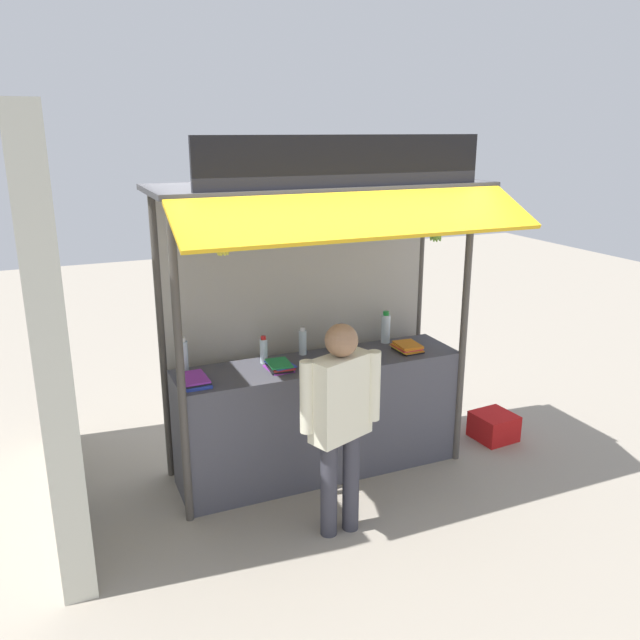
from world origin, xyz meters
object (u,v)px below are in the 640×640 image
(water_bottle_front_left, at_px, (386,328))
(magazine_stack_front_right, at_px, (407,347))
(magazine_stack_right, at_px, (280,366))
(banana_bunch_leftmost, at_px, (266,234))
(water_bottle_back_left, at_px, (183,357))
(vendor_person, at_px, (341,411))
(magazine_stack_mid_left, at_px, (195,380))
(banana_bunch_inner_left, at_px, (437,230))
(water_bottle_far_left, at_px, (303,342))
(banana_bunch_rightmost, at_px, (223,244))
(banana_bunch_inner_right, at_px, (321,231))
(plastic_crate, at_px, (494,426))
(water_bottle_rear_center, at_px, (341,341))
(water_bottle_center, at_px, (264,350))

(water_bottle_front_left, distance_m, magazine_stack_front_right, 0.30)
(magazine_stack_right, relative_size, banana_bunch_leftmost, 1.14)
(magazine_stack_front_right, distance_m, magazine_stack_right, 1.14)
(water_bottle_back_left, relative_size, vendor_person, 0.19)
(magazine_stack_mid_left, bearing_deg, banana_bunch_inner_left, -9.71)
(water_bottle_front_left, relative_size, vendor_person, 0.18)
(magazine_stack_mid_left, distance_m, banana_bunch_leftmost, 1.24)
(water_bottle_front_left, bearing_deg, vendor_person, -131.10)
(vendor_person, bearing_deg, water_bottle_far_left, 61.47)
(banana_bunch_inner_left, bearing_deg, magazine_stack_mid_left, 170.29)
(banana_bunch_rightmost, bearing_deg, banana_bunch_inner_right, 0.11)
(banana_bunch_rightmost, relative_size, plastic_crate, 0.83)
(water_bottle_rear_center, bearing_deg, banana_bunch_inner_left, -35.50)
(water_bottle_rear_center, relative_size, banana_bunch_inner_right, 1.15)
(water_bottle_far_left, bearing_deg, water_bottle_back_left, -177.67)
(banana_bunch_inner_left, bearing_deg, magazine_stack_right, 163.16)
(banana_bunch_inner_right, bearing_deg, water_bottle_back_left, 148.47)
(water_bottle_far_left, bearing_deg, banana_bunch_rightmost, -143.19)
(magazine_stack_right, bearing_deg, water_bottle_rear_center, 7.30)
(water_bottle_front_left, bearing_deg, water_bottle_center, -176.73)
(magazine_stack_right, bearing_deg, banana_bunch_rightmost, -145.17)
(water_bottle_rear_center, relative_size, plastic_crate, 0.80)
(magazine_stack_mid_left, bearing_deg, vendor_person, -43.62)
(plastic_crate, bearing_deg, magazine_stack_right, 177.98)
(water_bottle_front_left, xyz_separation_m, plastic_crate, (1.01, -0.32, -1.00))
(water_bottle_rear_center, height_order, vendor_person, vendor_person)
(magazine_stack_right, height_order, plastic_crate, magazine_stack_right)
(magazine_stack_front_right, relative_size, banana_bunch_inner_right, 1.03)
(water_bottle_back_left, distance_m, water_bottle_rear_center, 1.28)
(magazine_stack_right, relative_size, banana_bunch_rightmost, 0.92)
(water_bottle_front_left, bearing_deg, water_bottle_rear_center, -160.97)
(water_bottle_front_left, bearing_deg, banana_bunch_inner_right, -145.70)
(banana_bunch_leftmost, height_order, banana_bunch_rightmost, same)
(water_bottle_back_left, xyz_separation_m, water_bottle_front_left, (1.79, 0.04, -0.00))
(water_bottle_rear_center, height_order, plastic_crate, water_bottle_rear_center)
(water_bottle_far_left, distance_m, banana_bunch_leftmost, 1.28)
(magazine_stack_front_right, relative_size, magazine_stack_right, 0.94)
(water_bottle_center, height_order, magazine_stack_front_right, water_bottle_center)
(banana_bunch_inner_right, relative_size, banana_bunch_leftmost, 1.03)
(magazine_stack_front_right, bearing_deg, water_bottle_front_left, 102.25)
(banana_bunch_inner_right, xyz_separation_m, vendor_person, (-0.05, -0.47, -1.17))
(magazine_stack_right, relative_size, magazine_stack_mid_left, 0.87)
(banana_bunch_inner_right, distance_m, banana_bunch_rightmost, 0.71)
(water_bottle_front_left, relative_size, banana_bunch_inner_right, 1.16)
(water_bottle_front_left, height_order, water_bottle_center, water_bottle_front_left)
(vendor_person, xyz_separation_m, plastic_crate, (1.94, 0.75, -0.82))
(banana_bunch_leftmost, distance_m, banana_bunch_inner_left, 1.36)
(water_bottle_center, xyz_separation_m, magazine_stack_right, (0.07, -0.18, -0.08))
(water_bottle_back_left, height_order, banana_bunch_inner_right, banana_bunch_inner_right)
(plastic_crate, bearing_deg, banana_bunch_rightmost, -173.85)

